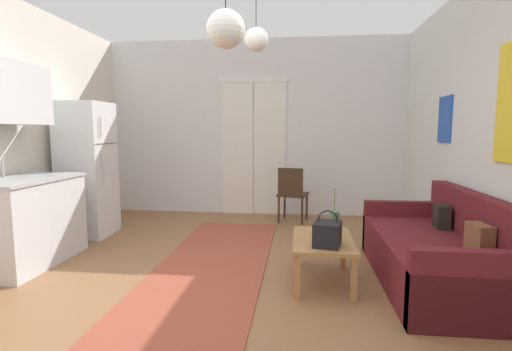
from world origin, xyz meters
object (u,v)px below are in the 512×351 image
at_px(pendant_lamp_near, 226,29).
at_px(pendant_lamp_far, 256,39).
at_px(accent_chair, 292,192).
at_px(handbag, 327,233).
at_px(couch, 440,255).
at_px(coffee_table, 323,244).
at_px(bamboo_vase, 334,223).
at_px(refrigerator, 87,170).

relative_size(pendant_lamp_near, pendant_lamp_far, 1.50).
xyz_separation_m(accent_chair, pendant_lamp_far, (-0.39, -1.43, 1.92)).
xyz_separation_m(handbag, pendant_lamp_far, (-0.74, 1.05, 1.88)).
distance_m(couch, pendant_lamp_near, 2.70).
bearing_deg(accent_chair, pendant_lamp_near, 95.33).
height_order(couch, coffee_table, couch).
height_order(couch, accent_chair, accent_chair).
xyz_separation_m(couch, accent_chair, (-1.39, 2.19, 0.20)).
relative_size(bamboo_vase, pendant_lamp_near, 0.48).
bearing_deg(pendant_lamp_far, pendant_lamp_near, -90.45).
height_order(bamboo_vase, accent_chair, bamboo_vase).
distance_m(coffee_table, handbag, 0.27).
bearing_deg(pendant_lamp_far, refrigerator, 169.42).
bearing_deg(couch, handbag, -164.20).
distance_m(handbag, refrigerator, 3.41).
distance_m(coffee_table, accent_chair, 2.30).
xyz_separation_m(couch, pendant_lamp_far, (-1.78, 0.76, 2.12)).
height_order(refrigerator, accent_chair, refrigerator).
xyz_separation_m(bamboo_vase, accent_chair, (-0.44, 2.15, -0.05)).
distance_m(refrigerator, accent_chair, 2.90).
bearing_deg(pendant_lamp_far, couch, -23.13).
bearing_deg(handbag, bamboo_vase, 75.58).
relative_size(handbag, accent_chair, 0.37).
relative_size(couch, coffee_table, 2.21).
bearing_deg(coffee_table, pendant_lamp_near, -131.54).
distance_m(couch, pendant_lamp_far, 2.87).
distance_m(couch, bamboo_vase, 0.99).
height_order(handbag, accent_chair, accent_chair).
bearing_deg(pendant_lamp_near, handbag, 39.11).
distance_m(bamboo_vase, refrigerator, 3.35).
distance_m(couch, coffee_table, 1.07).
height_order(couch, handbag, couch).
bearing_deg(accent_chair, refrigerator, 33.03).
distance_m(bamboo_vase, handbag, 0.34).
height_order(couch, pendant_lamp_far, pendant_lamp_far).
bearing_deg(pendant_lamp_far, bamboo_vase, -41.35).
xyz_separation_m(pendant_lamp_near, pendant_lamp_far, (0.01, 1.66, 0.32)).
bearing_deg(refrigerator, pendant_lamp_near, -42.39).
bearing_deg(handbag, couch, 15.80).
relative_size(couch, pendant_lamp_near, 2.01).
xyz_separation_m(couch, coffee_table, (-1.06, -0.08, 0.08)).
distance_m(couch, handbag, 1.11).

